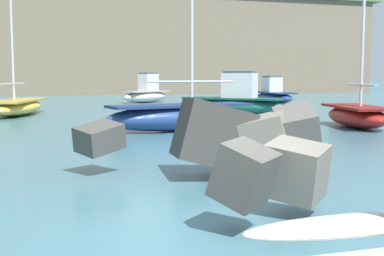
# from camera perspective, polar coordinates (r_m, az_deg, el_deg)

# --- Properties ---
(ground_plane) EXTENTS (400.00, 400.00, 0.00)m
(ground_plane) POSITION_cam_1_polar(r_m,az_deg,el_deg) (7.04, 2.08, -11.78)
(ground_plane) COLOR #42707F
(breakwater_jetty) EXTENTS (31.83, 7.16, 2.26)m
(breakwater_jetty) POSITION_cam_1_polar(r_m,az_deg,el_deg) (8.42, 6.93, -1.70)
(breakwater_jetty) COLOR gray
(breakwater_jetty) RESTS_ON ground
(boat_near_left) EXTENTS (6.54, 2.85, 8.03)m
(boat_near_left) POSITION_cam_1_polar(r_m,az_deg,el_deg) (19.73, -1.23, 1.40)
(boat_near_left) COLOR navy
(boat_near_left) RESTS_ON ground
(boat_near_centre) EXTENTS (5.62, 5.38, 2.45)m
(boat_near_centre) POSITION_cam_1_polar(r_m,az_deg,el_deg) (28.43, 4.73, 3.08)
(boat_near_centre) COLOR #1E6656
(boat_near_centre) RESTS_ON ground
(boat_near_right) EXTENTS (4.89, 4.21, 2.46)m
(boat_near_right) POSITION_cam_1_polar(r_m,az_deg,el_deg) (41.41, -5.27, 3.96)
(boat_near_right) COLOR beige
(boat_near_right) RESTS_ON ground
(boat_mid_left) EXTENTS (1.96, 5.19, 2.19)m
(boat_mid_left) POSITION_cam_1_polar(r_m,az_deg,el_deg) (40.55, 9.30, 3.77)
(boat_mid_left) COLOR navy
(boat_mid_left) RESTS_ON ground
(boat_mid_right) EXTENTS (3.62, 6.61, 7.69)m
(boat_mid_right) POSITION_cam_1_polar(r_m,az_deg,el_deg) (29.32, -19.36, 2.35)
(boat_mid_right) COLOR #EAC64C
(boat_mid_right) RESTS_ON ground
(boat_far_left) EXTENTS (2.74, 4.90, 6.09)m
(boat_far_left) POSITION_cam_1_polar(r_m,az_deg,el_deg) (22.18, 18.32, 1.40)
(boat_far_left) COLOR maroon
(boat_far_left) RESTS_ON ground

